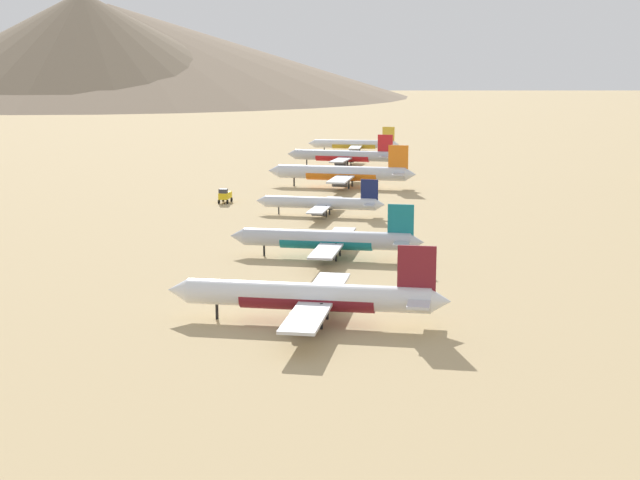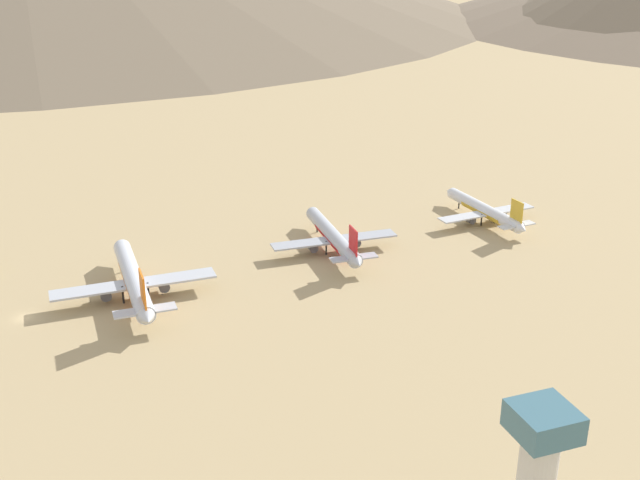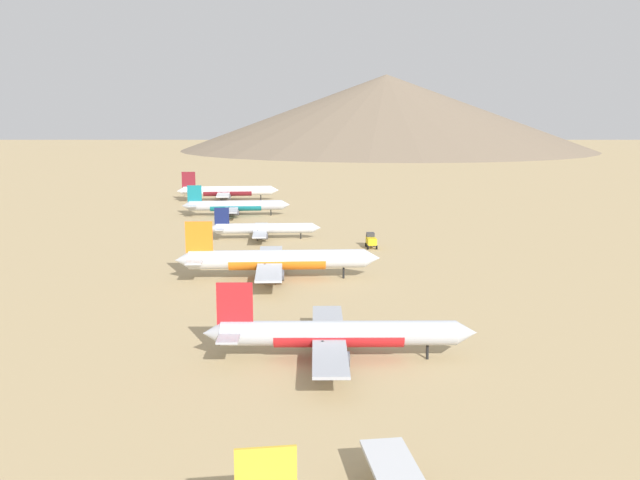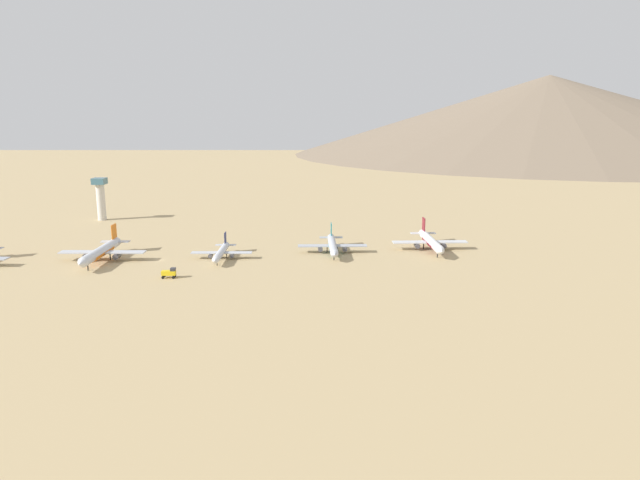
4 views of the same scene
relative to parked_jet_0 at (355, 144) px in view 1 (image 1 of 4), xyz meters
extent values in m
plane|color=tan|center=(-16.35, 120.48, -3.48)|extent=(1800.00, 1800.00, 0.00)
cylinder|color=silver|center=(0.29, 0.03, 0.14)|extent=(31.15, 6.15, 3.27)
cone|color=silver|center=(17.08, 1.60, 0.14)|extent=(3.04, 3.45, 3.20)
cone|color=silver|center=(-16.33, -1.53, 0.14)|extent=(2.67, 3.16, 2.94)
cube|color=gold|center=(-13.25, -1.24, 3.96)|extent=(4.74, 0.74, 6.02)
cube|color=silver|center=(-13.76, -1.29, 0.46)|extent=(3.71, 10.54, 0.31)
cube|color=silver|center=(-1.00, -0.09, -0.44)|extent=(7.02, 29.53, 0.39)
cylinder|color=#4C4C54|center=(-0.80, 5.11, -1.62)|extent=(3.78, 2.31, 1.98)
cylinder|color=#4C4C54|center=(0.17, -5.17, -1.62)|extent=(3.78, 2.31, 1.98)
cylinder|color=black|center=(12.00, 1.13, -1.83)|extent=(0.38, 0.38, 3.29)
cylinder|color=black|center=(-2.07, 2.05, -1.83)|extent=(0.38, 0.38, 3.29)
cylinder|color=black|center=(-1.65, -2.40, -1.83)|extent=(0.38, 0.38, 3.29)
cylinder|color=gold|center=(0.29, 0.03, -0.11)|extent=(17.27, 4.85, 3.28)
cylinder|color=#B2B7C1|center=(-4.31, 46.40, 0.49)|extent=(34.13, 4.86, 3.59)
cone|color=#B2B7C1|center=(14.20, 45.71, 0.49)|extent=(3.15, 3.63, 3.52)
cone|color=#B2B7C1|center=(-22.63, 47.08, 0.49)|extent=(2.76, 3.33, 3.23)
cube|color=red|center=(-19.23, 46.95, 4.70)|extent=(5.21, 0.52, 6.62)
cube|color=#A4A8B2|center=(-19.80, 46.98, 0.85)|extent=(3.45, 11.45, 0.34)
cube|color=#A4A8B2|center=(-5.72, 46.45, -0.14)|extent=(5.92, 32.29, 0.43)
cylinder|color=#4C4C54|center=(-4.76, 52.09, -1.44)|extent=(4.05, 2.32, 2.17)
cylinder|color=#4C4C54|center=(-5.18, 40.76, -1.44)|extent=(4.05, 2.32, 2.17)
cylinder|color=black|center=(8.61, 45.92, -1.67)|extent=(0.42, 0.42, 3.61)
cylinder|color=black|center=(-6.58, 48.94, -1.67)|extent=(0.42, 0.42, 3.61)
cylinder|color=black|center=(-6.76, 44.03, -1.67)|extent=(0.42, 0.42, 3.61)
cylinder|color=red|center=(-4.31, 46.40, 0.22)|extent=(18.83, 4.29, 3.60)
cylinder|color=silver|center=(-13.96, 97.14, 0.93)|extent=(37.84, 4.26, 3.99)
cone|color=silver|center=(6.63, 97.28, 0.93)|extent=(3.39, 3.94, 3.91)
cone|color=silver|center=(-34.34, 96.99, 0.93)|extent=(2.97, 3.61, 3.59)
cube|color=orange|center=(-30.56, 97.02, 5.61)|extent=(5.78, 0.41, 7.35)
cube|color=#B6BBC5|center=(-31.19, 97.01, 1.33)|extent=(3.45, 12.63, 0.38)
cube|color=#B6BBC5|center=(-15.54, 97.12, 0.24)|extent=(5.51, 35.75, 0.47)
cylinder|color=#4C4C54|center=(-14.74, 103.43, -1.21)|extent=(4.43, 2.45, 2.42)
cylinder|color=#4C4C54|center=(-14.65, 90.83, -1.21)|extent=(4.43, 2.45, 2.42)
cylinder|color=black|center=(0.41, 97.24, -1.47)|extent=(0.46, 0.46, 4.01)
cylinder|color=black|center=(-16.61, 99.85, -1.47)|extent=(0.46, 0.46, 4.01)
cylinder|color=black|center=(-16.57, 94.39, -1.47)|extent=(0.46, 0.46, 4.01)
cylinder|color=orange|center=(-13.96, 97.14, 0.63)|extent=(20.83, 4.15, 4.00)
cylinder|color=silver|center=(-18.41, 146.50, -0.29)|extent=(27.39, 3.25, 2.89)
cone|color=silver|center=(-3.52, 146.69, -0.29)|extent=(2.47, 2.86, 2.83)
cone|color=silver|center=(-33.15, 146.30, -0.29)|extent=(2.16, 2.63, 2.60)
cube|color=#141E51|center=(-30.41, 146.34, 3.09)|extent=(4.18, 0.32, 5.32)
cube|color=#B6BBC5|center=(-30.87, 146.33, 0.00)|extent=(2.55, 9.15, 0.27)
cube|color=#B6BBC5|center=(-19.55, 146.48, -0.79)|extent=(4.14, 25.88, 0.34)
cylinder|color=#4C4C54|center=(-19.00, 151.05, -1.84)|extent=(3.21, 1.79, 1.75)
cylinder|color=#4C4C54|center=(-18.88, 141.93, -1.84)|extent=(3.21, 1.79, 1.75)
cylinder|color=black|center=(-8.01, 146.63, -2.03)|extent=(0.33, 0.33, 2.90)
cylinder|color=black|center=(-20.33, 148.45, -2.03)|extent=(0.33, 0.33, 2.90)
cylinder|color=black|center=(-20.28, 144.50, -2.03)|extent=(0.33, 0.33, 2.90)
cylinder|color=#B2B7C1|center=(-30.02, 193.76, 0.30)|extent=(32.49, 4.70, 3.42)
cone|color=#B2B7C1|center=(-12.41, 194.47, 0.30)|extent=(3.01, 3.46, 3.35)
cone|color=#B2B7C1|center=(-47.46, 193.07, 0.30)|extent=(2.64, 3.17, 3.08)
cube|color=#14727F|center=(-44.22, 193.20, 4.30)|extent=(4.95, 0.51, 6.30)
cube|color=#A4A8B2|center=(-44.76, 193.18, 0.64)|extent=(3.31, 10.90, 0.32)
cube|color=#A4A8B2|center=(-31.37, 193.71, -0.30)|extent=(5.71, 30.73, 0.40)
cylinder|color=#4C4C54|center=(-30.87, 199.13, -1.54)|extent=(3.86, 2.22, 2.07)
cylinder|color=#4C4C54|center=(-30.44, 188.35, -1.54)|extent=(3.86, 2.22, 2.07)
cylinder|color=black|center=(-17.73, 194.25, -1.76)|extent=(0.40, 0.40, 3.44)
cylinder|color=black|center=(-32.36, 196.01, -1.76)|extent=(0.40, 0.40, 3.44)
cylinder|color=black|center=(-32.18, 191.34, -1.76)|extent=(0.40, 0.40, 3.44)
cylinder|color=#14727F|center=(-30.02, 193.76, 0.04)|extent=(17.93, 4.13, 3.42)
cylinder|color=silver|center=(-36.66, 238.06, 0.71)|extent=(36.07, 5.64, 3.79)
cone|color=silver|center=(-17.13, 239.07, 0.71)|extent=(3.38, 3.88, 3.72)
cone|color=silver|center=(-56.00, 237.06, 0.71)|extent=(2.97, 3.55, 3.41)
cube|color=maroon|center=(-52.41, 237.25, 5.15)|extent=(5.50, 0.63, 6.99)
cube|color=silver|center=(-53.01, 237.22, 1.09)|extent=(3.81, 12.12, 0.36)
cube|color=silver|center=(-38.16, 237.98, 0.05)|extent=(6.73, 34.14, 0.45)
cylinder|color=#4C4C54|center=(-37.67, 244.00, -1.32)|extent=(4.30, 2.51, 2.30)
cylinder|color=#4C4C54|center=(-37.05, 232.04, -1.32)|extent=(4.30, 2.51, 2.30)
cylinder|color=black|center=(-23.03, 238.76, -1.57)|extent=(0.44, 0.44, 3.81)
cylinder|color=black|center=(-39.29, 240.52, -1.57)|extent=(0.44, 0.44, 3.81)
cylinder|color=black|center=(-39.02, 235.34, -1.57)|extent=(0.44, 0.44, 3.81)
cylinder|color=maroon|center=(-36.66, 238.06, 0.43)|extent=(19.93, 4.81, 3.80)
cube|color=yellow|center=(10.53, 131.90, -1.53)|extent=(2.46, 5.27, 1.70)
cube|color=#333338|center=(10.47, 133.60, -0.13)|extent=(2.13, 1.86, 1.10)
cylinder|color=black|center=(9.32, 133.84, -2.93)|extent=(0.38, 1.11, 1.10)
cylinder|color=black|center=(11.62, 133.91, -2.93)|extent=(0.38, 1.11, 1.10)
cylinder|color=black|center=(9.44, 129.89, -2.93)|extent=(0.38, 1.11, 1.10)
cylinder|color=black|center=(11.74, 129.96, -2.93)|extent=(0.38, 1.11, 1.10)
cone|color=#70604C|center=(292.40, -362.95, 40.64)|extent=(339.19, 339.19, 88.23)
cone|color=#7A6854|center=(308.72, -448.16, 37.79)|extent=(542.98, 542.98, 82.53)
camera|label=1|loc=(-67.19, 367.97, 35.32)|focal=53.20mm
camera|label=2|loc=(-175.98, 111.94, 74.52)|focal=44.24mm
camera|label=3|loc=(-11.33, -50.02, 31.53)|focal=39.11mm
camera|label=4|loc=(221.74, 191.73, 56.85)|focal=32.87mm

